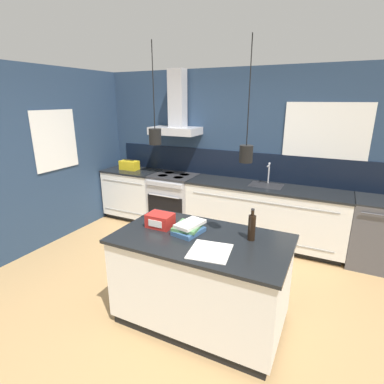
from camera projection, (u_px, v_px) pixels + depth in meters
name	position (u px, v px, depth m)	size (l,w,h in m)	color
ground_plane	(180.00, 292.00, 3.46)	(16.00, 16.00, 0.00)	tan
wall_back	(234.00, 150.00, 4.80)	(5.60, 2.45, 2.60)	navy
wall_left	(63.00, 155.00, 4.69)	(0.08, 3.80, 2.60)	navy
counter_run_left	(134.00, 193.00, 5.56)	(0.99, 0.64, 0.91)	black
counter_run_sink	(263.00, 214.00, 4.55)	(2.36, 0.64, 1.23)	black
oven_range	(174.00, 200.00, 5.19)	(0.75, 0.66, 0.91)	#B5B5BA
dishwasher	(374.00, 233.00, 3.93)	(0.59, 0.65, 0.91)	#4C4C51
kitchen_island	(201.00, 280.00, 2.91)	(1.62, 0.92, 0.91)	black
bottle_on_island	(252.00, 227.00, 2.69)	(0.07, 0.07, 0.30)	black
book_stack	(189.00, 228.00, 2.86)	(0.28, 0.35, 0.10)	#335684
red_supply_box	(160.00, 220.00, 2.99)	(0.25, 0.19, 0.14)	red
paper_pile	(210.00, 251.00, 2.52)	(0.39, 0.40, 0.01)	silver
yellow_toolbox	(129.00, 165.00, 5.43)	(0.34, 0.18, 0.19)	gold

